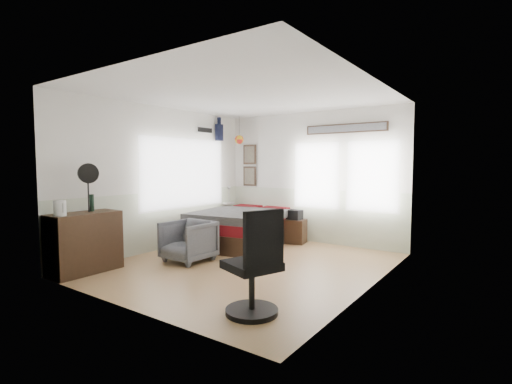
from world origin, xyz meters
TOP-DOWN VIEW (x-y plane):
  - ground_plane at (0.00, 0.00)m, footprint 4.00×4.50m
  - room_shell at (-0.08, 0.19)m, footprint 4.02×4.52m
  - wall_decor at (-1.10, 1.96)m, footprint 3.55×1.32m
  - bed at (-1.00, 1.23)m, footprint 1.80×2.35m
  - dresser at (-1.74, -1.73)m, footprint 0.48×1.00m
  - armchair at (-0.93, -0.38)m, footprint 0.75×0.77m
  - nightstand at (-0.22, 1.92)m, footprint 0.56×0.48m
  - task_chair at (1.28, -1.59)m, footprint 0.66×0.66m
  - kettle at (-1.66, -2.12)m, footprint 0.19×0.16m
  - bottle at (-1.79, -1.57)m, footprint 0.07×0.07m
  - stand_fan at (-1.74, -1.64)m, footprint 0.15×0.30m
  - black_bag at (-0.22, 1.92)m, footprint 0.34×0.23m

SIDE VIEW (x-z plane):
  - ground_plane at x=0.00m, z-range -0.01..0.00m
  - nightstand at x=-0.22m, z-range 0.00..0.49m
  - bed at x=-1.00m, z-range -0.01..0.68m
  - armchair at x=-0.93m, z-range 0.00..0.68m
  - dresser at x=-1.74m, z-range 0.00..0.90m
  - task_chair at x=1.28m, z-range -0.11..1.04m
  - black_bag at x=-0.22m, z-range 0.49..0.69m
  - kettle at x=-1.66m, z-range 0.90..1.12m
  - bottle at x=-1.79m, z-range 0.90..1.16m
  - stand_fan at x=-1.74m, z-range 1.10..1.84m
  - room_shell at x=-0.08m, z-range 0.26..2.97m
  - wall_decor at x=-1.10m, z-range 1.38..2.82m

